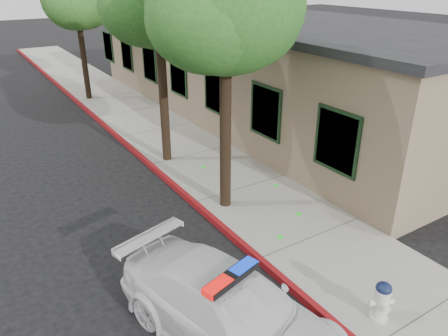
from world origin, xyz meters
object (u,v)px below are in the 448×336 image
clapboard_building (260,66)px  street_tree_far (78,4)px  fire_hydrant (382,300)px  police_car (231,311)px  street_tree_mid (158,3)px  street_tree_near (226,13)px

clapboard_building → street_tree_far: 8.90m
fire_hydrant → street_tree_far: 18.19m
police_car → fire_hydrant: (2.50, -1.13, -0.11)m
clapboard_building → police_car: size_ratio=4.27×
fire_hydrant → street_tree_mid: street_tree_mid is taller
street_tree_mid → street_tree_far: (0.03, 9.00, -0.52)m
street_tree_mid → fire_hydrant: bearing=-89.4°
police_car → street_tree_far: 17.24m
police_car → street_tree_near: 6.36m
clapboard_building → street_tree_mid: street_tree_mid is taller
fire_hydrant → street_tree_mid: bearing=114.6°
police_car → street_tree_near: (2.40, 3.90, 4.41)m
police_car → fire_hydrant: police_car is taller
fire_hydrant → street_tree_far: size_ratio=0.14×
fire_hydrant → street_tree_near: bearing=115.2°
clapboard_building → police_car: bearing=-128.7°
street_tree_near → street_tree_far: (0.04, 12.71, -0.51)m
street_tree_mid → street_tree_far: size_ratio=1.11×
clapboard_building → street_tree_far: bearing=134.1°
clapboard_building → fire_hydrant: (-5.88, -11.60, -1.57)m
clapboard_building → police_car: 13.49m
clapboard_building → street_tree_far: size_ratio=3.55×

